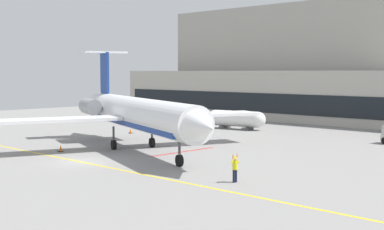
# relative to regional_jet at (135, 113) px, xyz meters

# --- Properties ---
(ground) EXTENTS (120.00, 120.00, 0.11)m
(ground) POSITION_rel_regional_jet_xyz_m (2.26, -7.80, -3.44)
(ground) COLOR gray
(terminal_building) EXTENTS (73.75, 15.38, 17.79)m
(terminal_building) POSITION_rel_regional_jet_xyz_m (-6.45, 40.35, 3.47)
(terminal_building) COLOR #ADA89E
(terminal_building) RESTS_ON ground
(regional_jet) EXTENTS (30.25, 25.67, 9.47)m
(regional_jet) POSITION_rel_regional_jet_xyz_m (0.00, 0.00, 0.00)
(regional_jet) COLOR white
(regional_jet) RESTS_ON ground
(fuel_tank) EXTENTS (8.02, 3.09, 2.34)m
(fuel_tank) POSITION_rel_regional_jet_xyz_m (-4.89, 20.62, -2.07)
(fuel_tank) COLOR white
(fuel_tank) RESTS_ON ground
(marshaller) EXTENTS (0.34, 0.83, 1.86)m
(marshaller) POSITION_rel_regional_jet_xyz_m (16.53, -5.33, -2.45)
(marshaller) COLOR #191E33
(marshaller) RESTS_ON ground
(safety_cone_alpha) EXTENTS (0.47, 0.47, 0.55)m
(safety_cone_alpha) POSITION_rel_regional_jet_xyz_m (-3.88, -5.66, -3.14)
(safety_cone_alpha) COLOR orange
(safety_cone_alpha) RESTS_ON ground
(safety_cone_bravo) EXTENTS (0.47, 0.47, 0.55)m
(safety_cone_bravo) POSITION_rel_regional_jet_xyz_m (-10.81, 8.26, -3.14)
(safety_cone_bravo) COLOR orange
(safety_cone_bravo) RESTS_ON ground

